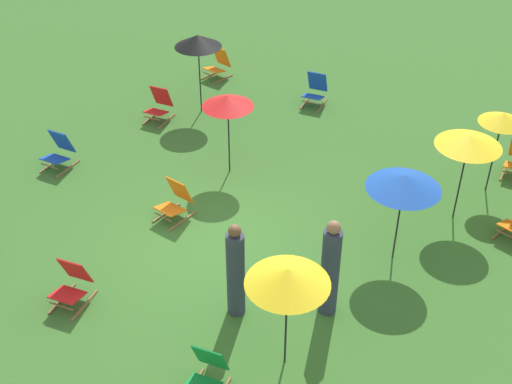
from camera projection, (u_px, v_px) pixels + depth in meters
name	position (u px, v px, depth m)	size (l,w,h in m)	color
ground_plane	(221.00, 246.00, 12.39)	(40.00, 40.00, 0.00)	#386B28
deckchair_0	(175.00, 201.00, 12.90)	(0.54, 0.80, 0.83)	olive
deckchair_2	(72.00, 284.00, 11.01)	(0.62, 0.84, 0.83)	olive
deckchair_3	(207.00, 374.00, 9.51)	(0.61, 0.84, 0.83)	olive
deckchair_4	(159.00, 106.00, 16.08)	(0.58, 0.82, 0.83)	olive
deckchair_5	(59.00, 152.00, 14.38)	(0.55, 0.80, 0.83)	olive
deckchair_6	(218.00, 64.00, 17.98)	(0.58, 0.82, 0.83)	olive
deckchair_10	(315.00, 90.00, 16.73)	(0.59, 0.83, 0.83)	olive
umbrella_0	(404.00, 182.00, 11.18)	(1.28, 1.28, 1.78)	black
umbrella_1	(288.00, 276.00, 9.15)	(1.21, 1.21, 1.88)	black
umbrella_2	(503.00, 118.00, 12.88)	(0.91, 0.91, 1.80)	black
umbrella_3	(228.00, 101.00, 13.46)	(1.06, 1.06, 1.81)	black
umbrella_4	(469.00, 141.00, 12.11)	(1.22, 1.22, 1.84)	black
umbrella_5	(198.00, 41.00, 15.56)	(1.11, 1.11, 1.98)	black
person_0	(236.00, 272.00, 10.54)	(0.41, 0.41, 1.78)	#333847
person_1	(330.00, 270.00, 10.54)	(0.38, 0.38, 1.84)	#333847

